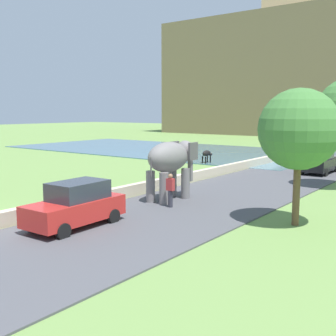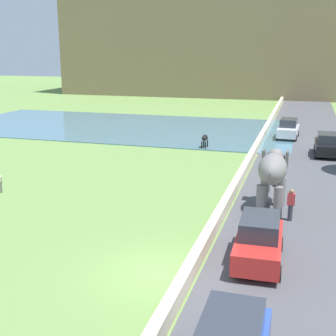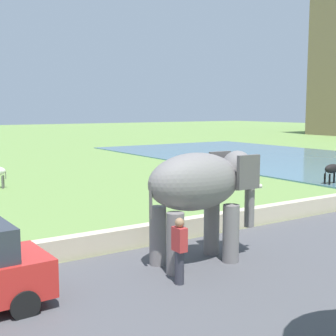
% 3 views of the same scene
% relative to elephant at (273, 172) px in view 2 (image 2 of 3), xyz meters
% --- Properties ---
extents(ground_plane, '(220.00, 220.00, 0.00)m').
position_rel_elephant_xyz_m(ground_plane, '(-3.43, -8.15, -2.04)').
color(ground_plane, '#6B8E47').
extents(road_surface, '(7.00, 120.00, 0.06)m').
position_rel_elephant_xyz_m(road_surface, '(1.57, 11.85, -2.01)').
color(road_surface, '#4C4C51').
rests_on(road_surface, ground).
extents(barrier_wall, '(0.40, 110.00, 0.65)m').
position_rel_elephant_xyz_m(barrier_wall, '(-2.23, 9.85, -1.71)').
color(barrier_wall, beige).
rests_on(barrier_wall, ground).
extents(lake, '(36.00, 18.00, 0.08)m').
position_rel_elephant_xyz_m(lake, '(-17.43, 21.94, -2.00)').
color(lake, slate).
rests_on(lake, ground).
extents(hill_distant, '(64.00, 28.00, 21.86)m').
position_rel_elephant_xyz_m(hill_distant, '(-9.43, 66.66, 8.89)').
color(hill_distant, '#7F6B4C').
rests_on(hill_distant, ground).
extents(elephant, '(1.46, 3.47, 2.99)m').
position_rel_elephant_xyz_m(elephant, '(0.00, 0.00, 0.00)').
color(elephant, slate).
rests_on(elephant, ground).
extents(person_beside_elephant, '(0.36, 0.22, 1.63)m').
position_rel_elephant_xyz_m(person_beside_elephant, '(1.00, -1.40, -1.16)').
color(person_beside_elephant, '#33333D').
rests_on(person_beside_elephant, ground).
extents(car_red, '(1.89, 4.05, 1.80)m').
position_rel_elephant_xyz_m(car_red, '(-0.01, -6.19, -1.14)').
color(car_red, red).
rests_on(car_red, ground).
extents(car_black, '(1.82, 4.01, 1.80)m').
position_rel_elephant_xyz_m(car_black, '(3.15, 13.67, -1.14)').
color(car_black, black).
rests_on(car_black, ground).
extents(car_white, '(1.95, 4.08, 1.80)m').
position_rel_elephant_xyz_m(car_white, '(-0.00, 20.29, -1.14)').
color(car_white, white).
rests_on(car_white, ground).
extents(cow_black, '(0.45, 1.39, 1.15)m').
position_rel_elephant_xyz_m(cow_black, '(-6.43, 13.83, -1.20)').
color(cow_black, black).
rests_on(cow_black, ground).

